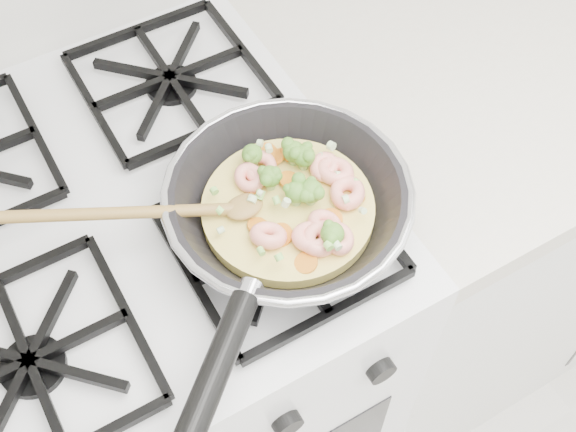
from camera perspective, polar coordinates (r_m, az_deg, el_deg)
stove at (r=1.31m, az=-9.57°, el=-10.59°), size 0.60×0.60×0.92m
counter_right at (r=1.58m, az=17.63°, el=3.04°), size 1.00×0.60×0.90m
skillet at (r=0.84m, az=-0.15°, el=0.67°), size 0.46×0.38×0.10m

